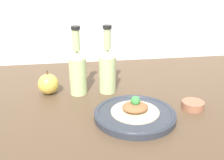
# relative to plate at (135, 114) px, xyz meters

# --- Properties ---
(ground_plane) EXTENTS (1.80, 1.10, 0.04)m
(ground_plane) POSITION_rel_plate_xyz_m (-0.01, 0.09, -0.03)
(ground_plane) COLOR brown
(plate) EXTENTS (0.26, 0.26, 0.02)m
(plate) POSITION_rel_plate_xyz_m (0.00, 0.00, 0.00)
(plate) COLOR #2D333D
(plate) RESTS_ON ground_plane
(plated_food) EXTENTS (0.15, 0.15, 0.06)m
(plated_food) POSITION_rel_plate_xyz_m (0.00, 0.00, 0.02)
(plated_food) COLOR beige
(plated_food) RESTS_ON plate
(cider_bottle_left) EXTENTS (0.06, 0.06, 0.26)m
(cider_bottle_left) POSITION_rel_plate_xyz_m (-0.17, 0.22, 0.08)
(cider_bottle_left) COLOR #B7D18E
(cider_bottle_left) RESTS_ON ground_plane
(cider_bottle_right) EXTENTS (0.06, 0.06, 0.26)m
(cider_bottle_right) POSITION_rel_plate_xyz_m (-0.06, 0.22, 0.08)
(cider_bottle_right) COLOR #B7D18E
(cider_bottle_right) RESTS_ON ground_plane
(apple) EXTENTS (0.08, 0.08, 0.09)m
(apple) POSITION_rel_plate_xyz_m (-0.28, 0.23, 0.03)
(apple) COLOR gold
(apple) RESTS_ON ground_plane
(dipping_bowl) EXTENTS (0.07, 0.07, 0.03)m
(dipping_bowl) POSITION_rel_plate_xyz_m (0.21, 0.03, 0.00)
(dipping_bowl) COLOR #996047
(dipping_bowl) RESTS_ON ground_plane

